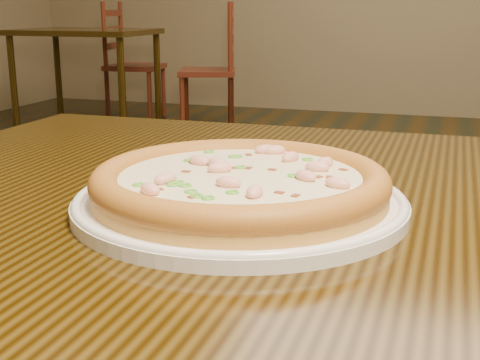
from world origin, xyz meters
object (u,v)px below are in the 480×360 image
(plate, at_px, (240,202))
(chair_b, at_px, (215,71))
(bg_table_left, at_px, (85,42))
(hero_table, at_px, (369,301))
(chair_a, at_px, (129,66))
(pizza, at_px, (240,183))

(plate, bearing_deg, chair_b, 110.30)
(bg_table_left, bearing_deg, plate, -57.68)
(hero_table, distance_m, chair_b, 4.53)
(hero_table, xyz_separation_m, chair_a, (-2.51, 4.39, -0.21))
(plate, height_order, chair_b, chair_b)
(chair_a, bearing_deg, chair_b, -13.03)
(hero_table, bearing_deg, bg_table_left, 123.88)
(hero_table, distance_m, bg_table_left, 4.71)
(bg_table_left, xyz_separation_m, chair_a, (0.11, 0.48, -0.22))
(hero_table, bearing_deg, pizza, -157.42)
(hero_table, height_order, plate, plate)
(pizza, relative_size, bg_table_left, 0.28)
(pizza, bearing_deg, chair_a, 118.35)
(hero_table, relative_size, plate, 3.81)
(plate, xyz_separation_m, pizza, (0.00, 0.00, 0.02))
(plate, height_order, chair_a, chair_a)
(pizza, bearing_deg, plate, -124.82)
(pizza, bearing_deg, hero_table, 22.58)
(hero_table, relative_size, chair_b, 1.26)
(chair_a, xyz_separation_m, chair_b, (0.82, -0.19, 0.00))
(hero_table, distance_m, pizza, 0.18)
(bg_table_left, bearing_deg, chair_b, 17.34)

